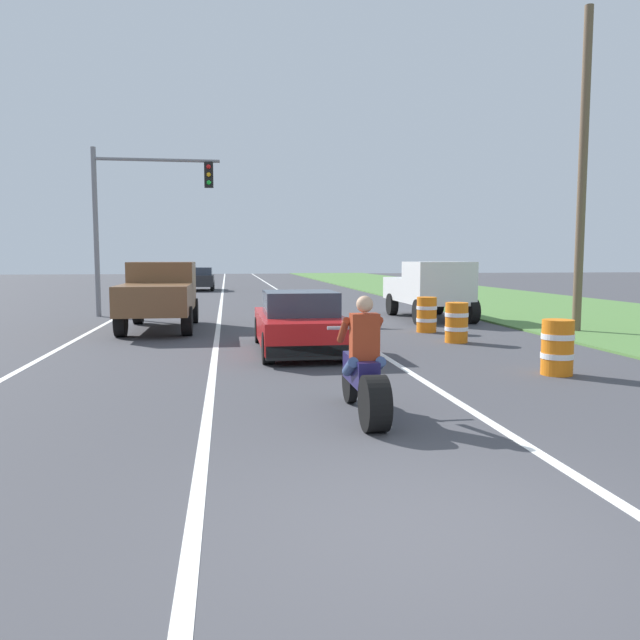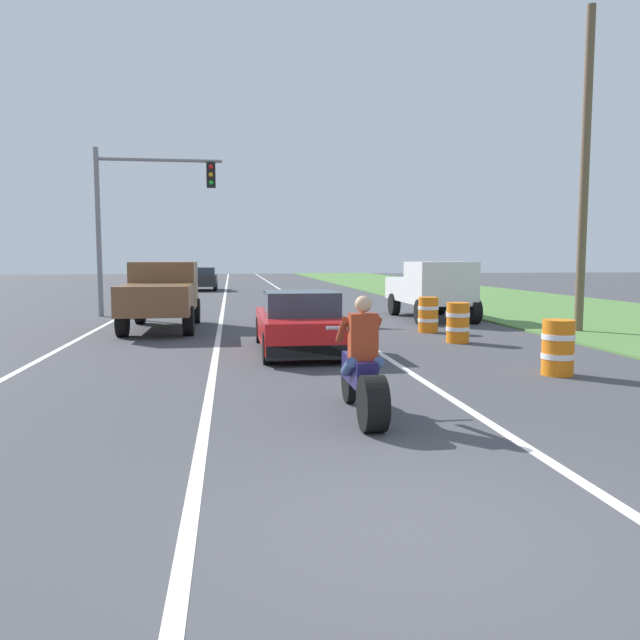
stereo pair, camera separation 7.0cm
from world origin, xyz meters
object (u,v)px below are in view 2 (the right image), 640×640
Objects in this scene: construction_barrel_mid at (458,322)px; pickup_truck_right_shoulder_white at (431,287)px; distant_car_far_ahead at (203,278)px; sports_car_red at (300,324)px; motorcycle_with_rider at (363,374)px; construction_barrel_far at (428,315)px; pickup_truck_left_lane_brown at (162,292)px; traffic_light_mast_near at (137,205)px; construction_barrel_nearest at (558,347)px.

pickup_truck_right_shoulder_white is at bearing 78.10° from construction_barrel_mid.
distant_car_far_ahead is at bearing 112.75° from pickup_truck_right_shoulder_white.
sports_car_red is 8.72m from pickup_truck_right_shoulder_white.
sports_car_red is 27.73m from distant_car_far_ahead.
motorcycle_with_rider is 2.21× the size of construction_barrel_far.
traffic_light_mast_near reaches higher than pickup_truck_left_lane_brown.
distant_car_far_ahead reaches higher than sports_car_red.
pickup_truck_left_lane_brown and pickup_truck_right_shoulder_white have the same top height.
construction_barrel_nearest is at bearing -95.66° from pickup_truck_right_shoulder_white.
construction_barrel_mid and construction_barrel_far have the same top height.
traffic_light_mast_near is 16.23m from construction_barrel_nearest.
traffic_light_mast_near is at bearing 144.22° from construction_barrel_far.
construction_barrel_far is (4.01, 3.17, -0.13)m from sports_car_red.
motorcycle_with_rider is at bearing -119.33° from construction_barrel_mid.
distant_car_far_ahead is at bearing 85.29° from traffic_light_mast_near.
traffic_light_mast_near is at bearing 125.05° from construction_barrel_nearest.
construction_barrel_nearest is at bearing -38.82° from sports_car_red.
sports_car_red reaches higher than construction_barrel_mid.
construction_barrel_nearest and construction_barrel_far have the same top height.
traffic_light_mast_near is (-1.27, 4.57, 2.88)m from pickup_truck_left_lane_brown.
motorcycle_with_rider reaches higher than sports_car_red.
motorcycle_with_rider is at bearing -111.79° from pickup_truck_right_shoulder_white.
sports_car_red is 0.72× the size of traffic_light_mast_near.
pickup_truck_left_lane_brown is at bearing -90.53° from distant_car_far_ahead.
pickup_truck_right_shoulder_white is 3.99m from construction_barrel_far.
pickup_truck_right_shoulder_white is at bearing -67.25° from distant_car_far_ahead.
sports_car_red is 4.30× the size of construction_barrel_nearest.
traffic_light_mast_near is 6.00× the size of construction_barrel_nearest.
traffic_light_mast_near is 6.00× the size of construction_barrel_mid.
pickup_truck_left_lane_brown is 4.80× the size of construction_barrel_nearest.
distant_car_far_ahead is (1.48, 17.99, -3.22)m from traffic_light_mast_near.
pickup_truck_left_lane_brown is at bearing 132.97° from construction_barrel_nearest.
pickup_truck_left_lane_brown reaches higher than sports_car_red.
pickup_truck_right_shoulder_white is (8.86, 1.94, 0.00)m from pickup_truck_left_lane_brown.
construction_barrel_nearest is 31.90m from distant_car_far_ahead.
construction_barrel_mid is at bearing -27.79° from pickup_truck_left_lane_brown.
pickup_truck_left_lane_brown is 5.55m from traffic_light_mast_near.
motorcycle_with_rider is 9.92m from construction_barrel_far.
motorcycle_with_rider is 11.56m from pickup_truck_left_lane_brown.
pickup_truck_left_lane_brown is 4.80× the size of construction_barrel_far.
pickup_truck_left_lane_brown is 1.20× the size of distant_car_far_ahead.
pickup_truck_left_lane_brown is 8.62m from construction_barrel_mid.
pickup_truck_right_shoulder_white reaches higher than construction_barrel_mid.
motorcycle_with_rider is 33.68m from distant_car_far_ahead.
motorcycle_with_rider is 2.21× the size of construction_barrel_nearest.
sports_car_red is 5.11m from construction_barrel_far.
sports_car_red is 0.90× the size of pickup_truck_right_shoulder_white.
sports_car_red is at bearing -166.69° from construction_barrel_mid.
pickup_truck_left_lane_brown reaches higher than distant_car_far_ahead.
distant_car_far_ahead is at bearing 106.79° from construction_barrel_far.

